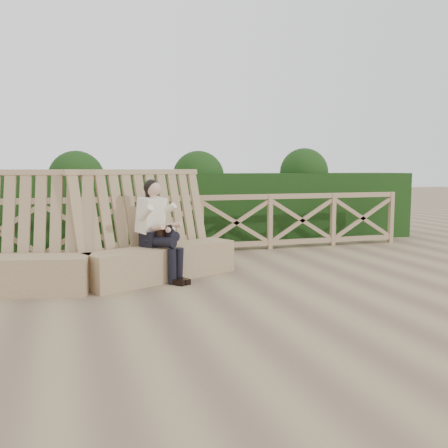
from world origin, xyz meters
name	(u,v)px	position (x,y,z in m)	size (l,w,h in m)	color
ground	(221,302)	(0.00, 0.00, 0.00)	(60.00, 60.00, 0.00)	brown
bench	(84,256)	(-1.53, 1.42, 0.41)	(4.54, 1.64, 1.62)	#846B4B
woman	(158,226)	(-0.50, 1.43, 0.79)	(0.71, 0.88, 1.45)	black
guardrail	(164,225)	(0.00, 3.50, 0.55)	(10.10, 0.09, 1.10)	#927855
hedge	(152,210)	(0.00, 4.70, 0.75)	(12.00, 1.20, 1.50)	black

